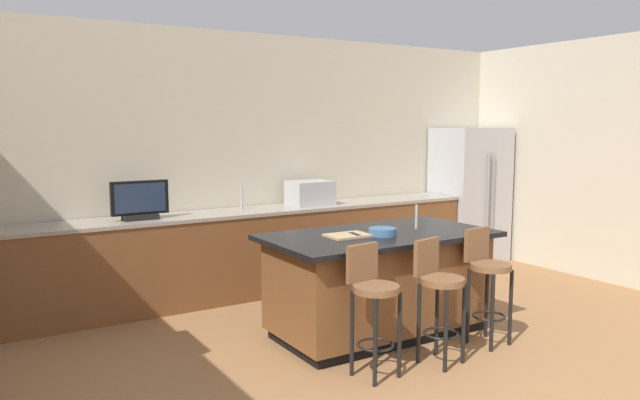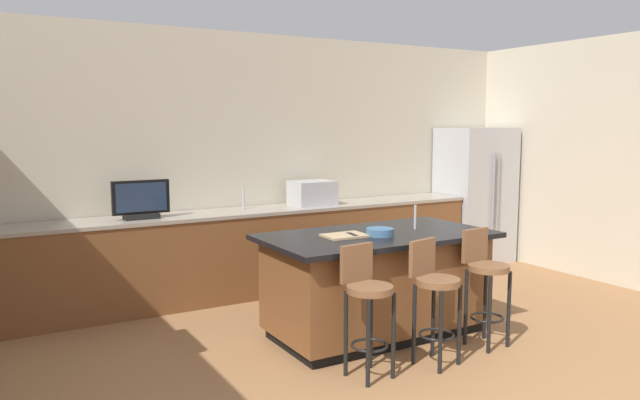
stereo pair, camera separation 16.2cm
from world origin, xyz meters
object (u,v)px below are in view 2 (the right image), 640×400
kitchen_island (377,283)px  cutting_board (345,236)px  tv_remote (352,235)px  microwave (312,193)px  bar_stool_center (434,291)px  bar_stool_right (485,277)px  bar_stool_left (367,299)px  fruit_bowl (380,232)px  refrigerator (475,195)px  tv_monitor (141,201)px

kitchen_island → cutting_board: cutting_board is taller
kitchen_island → tv_remote: tv_remote is taller
microwave → bar_stool_center: size_ratio=0.50×
bar_stool_right → tv_remote: size_ratio=5.72×
bar_stool_right → cutting_board: bar_stool_right is taller
microwave → tv_remote: (-0.61, -1.76, -0.15)m
microwave → bar_stool_left: microwave is taller
microwave → bar_stool_center: 2.58m
fruit_bowl → tv_remote: (-0.22, 0.09, -0.02)m
microwave → fruit_bowl: (-0.39, -1.85, -0.13)m
kitchen_island → tv_remote: size_ratio=11.79×
refrigerator → bar_stool_center: (-2.83, -2.47, -0.32)m
bar_stool_center → cutting_board: size_ratio=2.67×
fruit_bowl → kitchen_island: bearing=65.5°
bar_stool_left → bar_stool_center: size_ratio=1.01×
fruit_bowl → cutting_board: size_ratio=0.66×
bar_stool_right → fruit_bowl: (-0.67, 0.56, 0.35)m
kitchen_island → bar_stool_right: 0.92m
bar_stool_center → tv_monitor: bearing=109.6°
fruit_bowl → microwave: bearing=78.2°
bar_stool_left → bar_stool_center: bearing=-13.5°
kitchen_island → bar_stool_right: size_ratio=2.06×
microwave → fruit_bowl: microwave is taller
refrigerator → bar_stool_right: 3.25m
kitchen_island → fruit_bowl: fruit_bowl is taller
tv_monitor → tv_remote: bearing=-52.0°
tv_monitor → bar_stool_right: (2.23, -2.36, -0.52)m
refrigerator → tv_monitor: refrigerator is taller
refrigerator → bar_stool_right: (-2.19, -2.37, -0.31)m
tv_monitor → microwave: bearing=1.5°
tv_monitor → tv_remote: (1.34, -1.71, -0.19)m
bar_stool_center → cutting_board: bearing=99.0°
bar_stool_center → bar_stool_left: bearing=160.4°
refrigerator → tv_remote: size_ratio=10.56×
tv_remote → kitchen_island: bearing=10.5°
bar_stool_center → cutting_board: 0.90m
kitchen_island → fruit_bowl: bearing=-114.5°
kitchen_island → bar_stool_center: bearing=-90.6°
refrigerator → cutting_board: 3.57m
bar_stool_left → cutting_board: bar_stool_left is taller
bar_stool_right → tv_remote: 1.16m
kitchen_island → bar_stool_center: 0.77m
tv_monitor → fruit_bowl: 2.38m
tv_remote → cutting_board: (-0.06, 0.02, -0.00)m
microwave → tv_remote: microwave is taller
kitchen_island → fruit_bowl: 0.48m
fruit_bowl → tv_remote: bearing=157.2°
cutting_board → refrigerator: bearing=28.3°
bar_stool_left → bar_stool_right: bearing=-5.6°
microwave → tv_monitor: bearing=-178.5°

